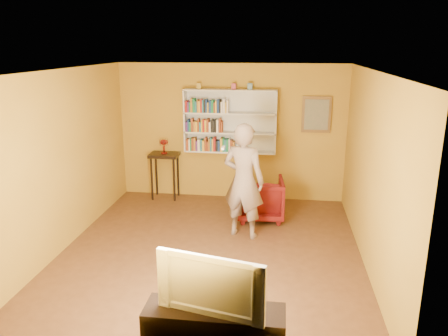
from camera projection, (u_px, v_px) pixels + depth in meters
The scene contains 16 objects.
room_shell at pixel (210, 188), 6.40m from camera, with size 5.30×5.80×2.88m.
bookshelf at pixel (230, 121), 8.54m from camera, with size 1.80×0.29×1.23m.
books_row_lower at pixel (211, 145), 8.61m from camera, with size 0.96×0.19×0.27m.
books_row_middle at pixel (205, 126), 8.52m from camera, with size 0.72×0.19×0.27m.
books_row_upper at pixel (207, 106), 8.41m from camera, with size 0.83×0.19×0.27m.
ornament_left at pixel (199, 86), 8.37m from camera, with size 0.08×0.08×0.11m, color #A98C30.
ornament_centre at pixel (234, 86), 8.28m from camera, with size 0.08×0.08×0.12m, color #A53748.
ornament_right at pixel (250, 86), 8.24m from camera, with size 0.09×0.09×0.12m, color slate.
framed_painting at pixel (316, 115), 8.33m from camera, with size 0.55×0.05×0.70m.
console_table at pixel (164, 161), 8.78m from camera, with size 0.57×0.44×0.94m.
ruby_lustre at pixel (164, 143), 8.68m from camera, with size 0.17×0.18×0.29m.
armchair at pixel (260, 198), 7.84m from camera, with size 0.80×0.83×0.75m, color #470508.
person at pixel (244, 181), 6.96m from camera, with size 0.69×0.45×1.88m, color #7A665A.
game_remote at pixel (223, 148), 6.51m from camera, with size 0.04×0.15×0.04m, color white.
tv_cabinet at pixel (214, 331), 4.41m from camera, with size 1.41×0.42×0.51m, color black.
television at pixel (214, 281), 4.25m from camera, with size 1.10×0.14×0.63m, color black.
Camera 1 is at (1.01, -5.99, 3.05)m, focal length 35.00 mm.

